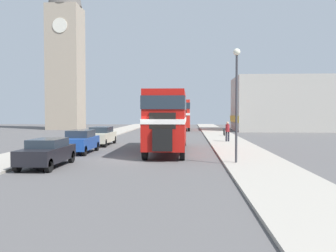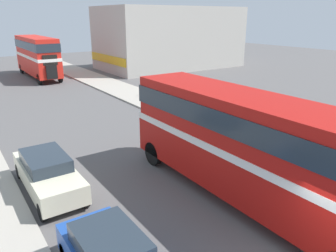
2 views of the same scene
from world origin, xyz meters
name	(u,v)px [view 1 (image 1 of 2)]	position (x,y,z in m)	size (l,w,h in m)	color
ground_plane	(133,160)	(0.00, 0.00, 0.00)	(120.00, 120.00, 0.00)	#565454
sidewalk_right	(252,159)	(6.75, 0.00, 0.06)	(3.50, 120.00, 0.12)	#A8A093
sidewalk_left	(18,158)	(-6.75, 0.00, 0.06)	(3.50, 120.00, 0.12)	#A8A093
double_decker_bus	(168,117)	(1.78, 4.40, 2.41)	(2.43, 11.07, 4.01)	#B2140F
bus_distant	(182,112)	(2.19, 35.62, 2.64)	(2.39, 10.55, 4.45)	red
car_parked_near	(47,152)	(-3.83, -3.09, 0.73)	(1.66, 4.16, 1.39)	black
car_parked_mid	(80,141)	(-4.00, 3.18, 0.78)	(1.65, 4.02, 1.52)	#1E479E
car_parked_far	(101,136)	(-3.99, 9.09, 0.78)	(1.69, 4.60, 1.51)	beige
pedestrian_walking	(228,130)	(6.64, 12.14, 1.11)	(0.35, 0.35, 1.75)	#282833
bicycle_on_pavement	(224,132)	(7.10, 20.16, 0.48)	(0.05, 1.76, 0.78)	black
street_lamp	(237,88)	(5.65, -1.80, 3.96)	(0.36, 0.36, 5.86)	#38383D
church_tower	(65,24)	(-16.19, 37.00, 16.47)	(5.20, 5.20, 32.18)	tan
shop_building_block	(298,104)	(18.94, 33.94, 3.88)	(18.26, 9.97, 7.76)	#B2ADA3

